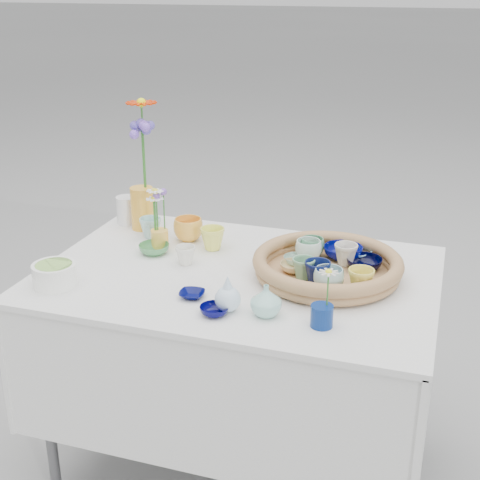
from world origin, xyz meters
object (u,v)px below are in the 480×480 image
(tall_vase_yellow, at_px, (142,208))
(wicker_tray, at_px, (327,266))
(bud_vase_seafoam, at_px, (266,300))
(display_table, at_px, (238,464))

(tall_vase_yellow, bearing_deg, wicker_tray, -16.80)
(wicker_tray, height_order, bud_vase_seafoam, bud_vase_seafoam)
(wicker_tray, distance_m, tall_vase_yellow, 0.78)
(display_table, xyz_separation_m, wicker_tray, (0.28, 0.05, 0.80))
(display_table, distance_m, bud_vase_seafoam, 0.87)
(wicker_tray, xyz_separation_m, tall_vase_yellow, (-0.75, 0.23, 0.04))
(wicker_tray, bearing_deg, display_table, -169.88)
(tall_vase_yellow, bearing_deg, display_table, -30.51)
(display_table, height_order, wicker_tray, wicker_tray)
(display_table, relative_size, bud_vase_seafoam, 13.56)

